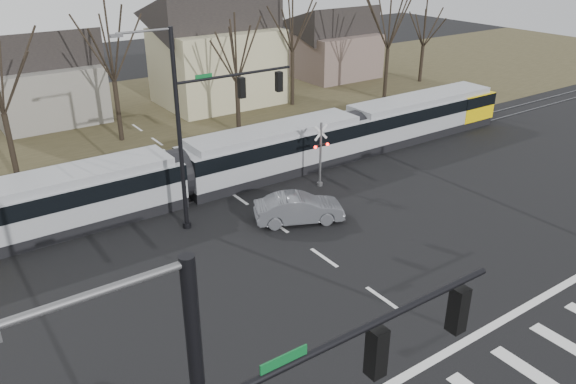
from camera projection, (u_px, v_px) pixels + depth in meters
ground at (418, 323)px, 22.10m from camera, size 140.00×140.00×0.00m
grass_verge at (128, 121)px, 45.99m from camera, size 140.00×28.00×0.01m
crosswalk at (505, 384)px, 19.12m from camera, size 27.00×2.60×0.01m
stop_line at (454, 348)px, 20.76m from camera, size 28.00×0.35×0.01m
lane_dashes at (222, 187)px, 34.04m from camera, size 0.18×30.00×0.01m
rail_pair at (224, 188)px, 33.88m from camera, size 90.00×1.52×0.06m
tram at (273, 149)px, 35.29m from camera, size 40.35×3.00×3.06m
sedan at (299, 208)px, 29.63m from camera, size 5.15×5.91×1.54m
signal_pole_far at (208, 117)px, 27.81m from camera, size 9.28×0.44×10.20m
rail_crossing_signal at (321, 157)px, 33.46m from camera, size 1.08×0.36×4.00m
tree_row at (176, 71)px, 40.46m from camera, size 59.20×7.20×10.00m
house_b at (44, 72)px, 44.73m from camera, size 8.64×7.56×7.65m
house_c at (216, 44)px, 49.22m from camera, size 10.80×8.64×10.10m
house_d at (334, 39)px, 59.02m from camera, size 8.64×7.56×7.65m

